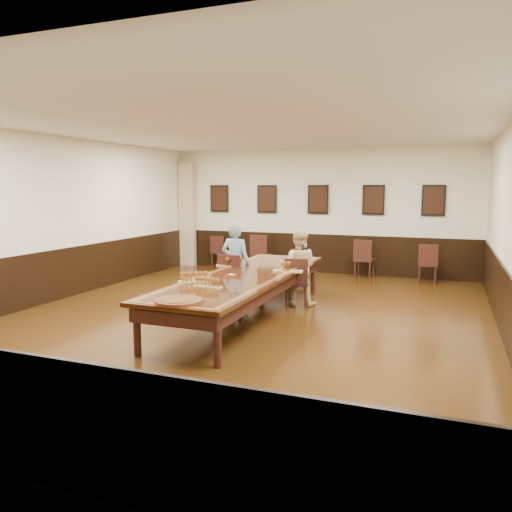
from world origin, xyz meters
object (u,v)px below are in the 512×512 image
at_px(spare_chair_b, 261,253).
at_px(carved_platter, 179,301).
at_px(chair_man, 233,279).
at_px(spare_chair_a, 220,251).
at_px(spare_chair_c, 364,258).
at_px(chair_woman, 297,282).
at_px(person_woman, 298,267).
at_px(person_man, 236,263).
at_px(conference_table, 245,283).
at_px(spare_chair_d, 428,263).

relative_size(spare_chair_b, carved_platter, 1.33).
height_order(chair_man, carved_platter, chair_man).
xyz_separation_m(spare_chair_a, spare_chair_c, (4.01, -0.24, 0.03)).
relative_size(chair_woman, spare_chair_c, 0.96).
height_order(spare_chair_a, person_woman, person_woman).
relative_size(person_man, person_woman, 1.08).
relative_size(spare_chair_b, conference_table, 0.20).
relative_size(person_woman, carved_platter, 1.93).
bearing_deg(spare_chair_a, spare_chair_b, 169.36).
height_order(chair_man, spare_chair_a, chair_man).
relative_size(conference_table, carved_platter, 6.74).
height_order(person_man, person_woman, person_man).
bearing_deg(spare_chair_d, person_woman, 53.04).
bearing_deg(spare_chair_c, carved_platter, 84.37).
bearing_deg(spare_chair_c, conference_table, 79.52).
relative_size(spare_chair_b, spare_chair_d, 1.08).
distance_m(chair_man, person_woman, 1.24).
bearing_deg(spare_chair_b, person_woman, 117.79).
distance_m(chair_man, person_man, 0.31).
bearing_deg(spare_chair_a, chair_woman, 134.65).
relative_size(chair_man, person_man, 0.63).
bearing_deg(chair_man, conference_table, 125.64).
bearing_deg(spare_chair_d, spare_chair_a, -6.45).
bearing_deg(spare_chair_a, spare_chair_c, 179.23).
distance_m(chair_woman, person_woman, 0.28).
bearing_deg(chair_man, person_man, -90.00).
bearing_deg(person_man, chair_woman, -169.31).
distance_m(person_woman, conference_table, 1.38).
xyz_separation_m(chair_man, spare_chair_d, (3.35, 3.64, -0.03)).
height_order(spare_chair_a, person_man, person_man).
bearing_deg(person_woman, spare_chair_b, -67.33).
distance_m(spare_chair_c, person_woman, 3.43).
bearing_deg(person_woman, spare_chair_c, -110.50).
bearing_deg(spare_chair_b, carved_platter, 98.44).
bearing_deg(carved_platter, spare_chair_c, 79.35).
height_order(spare_chair_b, conference_table, spare_chair_b).
bearing_deg(person_woman, person_man, 6.14).
xyz_separation_m(spare_chair_a, person_man, (2.15, -3.88, 0.33)).
bearing_deg(spare_chair_a, chair_man, 120.93).
relative_size(chair_man, spare_chair_d, 1.06).
distance_m(spare_chair_d, person_man, 4.88).
bearing_deg(person_man, conference_table, 122.56).
xyz_separation_m(chair_woman, person_woman, (-0.01, 0.10, 0.26)).
bearing_deg(conference_table, spare_chair_d, 58.48).
height_order(spare_chair_c, spare_chair_d, spare_chair_c).
height_order(spare_chair_c, person_man, person_man).
bearing_deg(spare_chair_b, spare_chair_a, -16.60).
height_order(spare_chair_c, carved_platter, spare_chair_c).
height_order(spare_chair_b, spare_chair_c, spare_chair_b).
xyz_separation_m(chair_man, spare_chair_b, (-0.82, 3.67, 0.01)).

